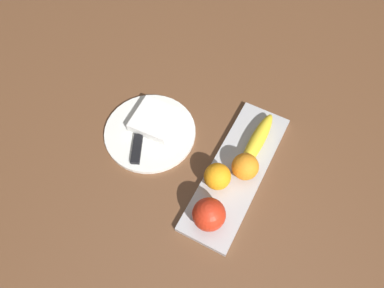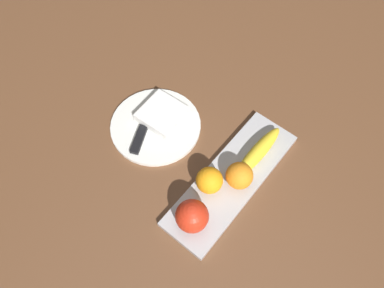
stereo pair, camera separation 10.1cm
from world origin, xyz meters
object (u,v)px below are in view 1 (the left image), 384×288
Objects in this scene: fruit_tray at (237,172)px; knife at (138,144)px; banana at (257,141)px; dinner_plate at (150,132)px; orange_near_apple at (245,167)px; orange_near_banana at (218,177)px; folded_napkin at (155,120)px; apple at (209,214)px.

fruit_tray is 0.28m from knife.
dinner_plate is at bearing 109.70° from banana.
dinner_plate is (0.00, 0.27, -0.00)m from fruit_tray.
orange_near_apple reaches higher than knife.
dinner_plate is 1.50× the size of knife.
folded_napkin is at bearing 69.57° from orange_near_banana.
banana is 1.65× the size of folded_napkin.
fruit_tray is 6.20× the size of orange_near_banana.
dinner_plate is at bearing 90.29° from orange_near_apple.
apple reaches higher than banana.
apple reaches higher than orange_near_apple.
dinner_plate is 0.04m from folded_napkin.
apple is (-0.16, 0.01, 0.05)m from fruit_tray.
orange_near_apple is (-0.09, -0.00, 0.02)m from banana.
orange_near_apple reaches higher than banana.
knife is (-0.06, 0.29, -0.04)m from orange_near_apple.
apple reaches higher than folded_napkin.
apple is 1.15× the size of orange_near_apple.
orange_near_apple is at bearing -85.50° from fruit_tray.
banana is 0.33m from knife.
banana is at bearing -87.37° from knife.
dinner_plate is (-0.00, 0.29, -0.05)m from orange_near_apple.
orange_near_banana is at bearing -110.43° from folded_napkin.
orange_near_banana is 0.40× the size of knife.
fruit_tray is 1.67× the size of dinner_plate.
knife is (0.00, 0.24, -0.04)m from orange_near_banana.
banana is (0.10, -0.01, 0.03)m from fruit_tray.
fruit_tray is 5.29× the size of apple.
banana reaches higher than dinner_plate.
folded_napkin is (-0.06, 0.28, -0.01)m from banana.
banana is 2.80× the size of orange_near_banana.
apple is 0.31m from dinner_plate.
banana is (0.25, -0.02, -0.02)m from apple.
orange_near_banana is at bearing -115.34° from knife.
folded_napkin is (0.09, 0.24, -0.03)m from orange_near_banana.
folded_napkin is at bearing -28.96° from knife.
fruit_tray reaches higher than dinner_plate.
orange_near_banana is at bearing -103.32° from dinner_plate.
folded_napkin reaches higher than knife.
orange_near_banana reaches higher than knife.
orange_near_apple is 0.29m from dinner_plate.
fruit_tray is 0.10m from banana.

